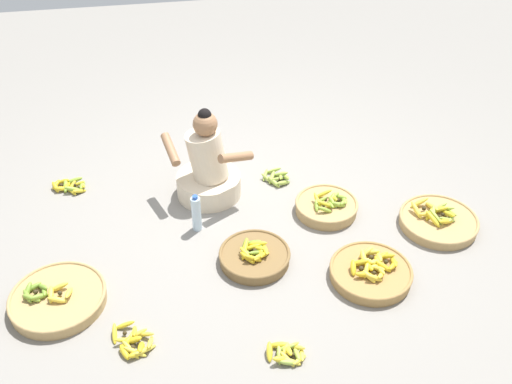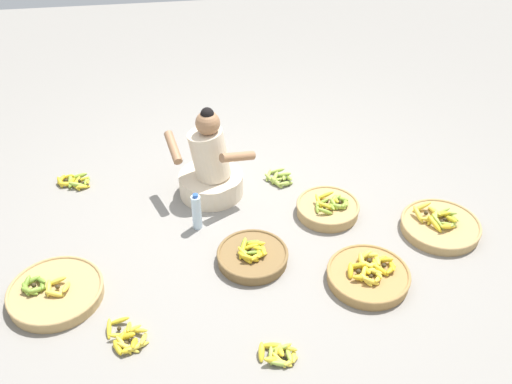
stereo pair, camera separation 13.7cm
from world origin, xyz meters
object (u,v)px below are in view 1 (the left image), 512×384
Objects in this scene: banana_basket_back_center at (255,256)px; loose_bananas_near_bicycle at (277,178)px; loose_bananas_mid_right at (133,342)px; loose_bananas_near_vendor at (70,186)px; water_bottle at (196,213)px; loose_bananas_back_left at (287,353)px; banana_basket_front_center at (57,298)px; banana_basket_front_right at (438,220)px; vendor_woman_front at (208,169)px; banana_basket_back_right at (371,271)px; banana_basket_front_left at (327,206)px.

loose_bananas_near_bicycle is at bearing 68.77° from banana_basket_back_center.
loose_bananas_near_vendor is at bearing 106.03° from loose_bananas_mid_right.
water_bottle reaches higher than loose_bananas_mid_right.
loose_bananas_near_vendor is 1.02× the size of loose_bananas_mid_right.
loose_bananas_near_bicycle is at bearing 79.75° from loose_bananas_back_left.
banana_basket_back_center is at bearing -111.23° from loose_bananas_near_bicycle.
banana_basket_front_right reaches higher than banana_basket_front_center.
water_bottle is at bearing 30.90° from banana_basket_front_center.
loose_bananas_back_left is (0.26, -1.68, -0.22)m from vendor_woman_front.
loose_bananas_mid_right is (-1.22, -1.52, -0.00)m from loose_bananas_near_bicycle.
banana_basket_back_center is at bearing -75.17° from vendor_woman_front.
water_bottle reaches higher than banana_basket_back_center.
loose_bananas_near_bicycle is (0.36, 0.93, -0.02)m from banana_basket_back_center.
vendor_woman_front reaches higher than loose_bananas_near_bicycle.
loose_bananas_near_bicycle is (-1.09, 0.79, -0.02)m from banana_basket_front_right.
banana_basket_back_right is at bearing -148.05° from banana_basket_front_right.
loose_bananas_near_vendor is 1.79m from loose_bananas_mid_right.
banana_basket_back_right is 0.90m from loose_bananas_back_left.
banana_basket_front_right is (2.79, 0.29, -0.00)m from banana_basket_front_center.
water_bottle is at bearing -179.04° from banana_basket_front_left.
loose_bananas_near_bicycle is at bearing 108.00° from banana_basket_back_right.
water_bottle reaches higher than loose_bananas_near_vendor.
loose_bananas_back_left is (-0.62, -1.28, -0.03)m from banana_basket_front_left.
banana_basket_back_center is at bearing -145.92° from banana_basket_front_left.
water_bottle is (-0.14, -0.42, -0.10)m from vendor_woman_front.
banana_basket_front_left is (2.00, 0.60, 0.01)m from banana_basket_front_center.
loose_bananas_mid_right is at bearing -162.62° from banana_basket_front_right.
banana_basket_front_center is 2.01m from loose_bananas_near_bicycle.
banana_basket_front_right is 2.42m from loose_bananas_mid_right.
banana_basket_front_right is at bearing -9.27° from water_bottle.
banana_basket_front_right is 2.23× the size of loose_bananas_near_bicycle.
water_bottle is (-1.12, 0.73, 0.10)m from banana_basket_back_right.
loose_bananas_mid_right is 1.14m from water_bottle.
banana_basket_front_left is 1.65× the size of loose_bananas_near_vendor.
banana_basket_back_right is at bearing -21.51° from banana_basket_back_center.
vendor_woman_front is 1.32× the size of banana_basket_front_right.
banana_basket_back_right is 0.82m from banana_basket_back_center.
banana_basket_front_right reaches higher than loose_bananas_near_vendor.
loose_bananas_near_vendor is 1.22m from water_bottle.
banana_basket_front_left is 1.93× the size of loose_bananas_back_left.
vendor_woman_front is at bearing -171.91° from loose_bananas_near_bicycle.
loose_bananas_back_left is at bearing -87.19° from banana_basket_back_center.
vendor_woman_front is 0.63m from loose_bananas_near_bicycle.
banana_basket_front_center is at bearing -163.25° from banana_basket_front_left.
banana_basket_back_right is at bearing -3.91° from banana_basket_front_center.
banana_basket_back_center is 1.76m from loose_bananas_near_vendor.
loose_bananas_mid_right is 0.94× the size of water_bottle.
loose_bananas_near_bicycle is 1.05× the size of loose_bananas_back_left.
banana_basket_front_center is 2.46× the size of loose_bananas_back_left.
loose_bananas_mid_right is (-0.64, -1.43, -0.22)m from vendor_woman_front.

